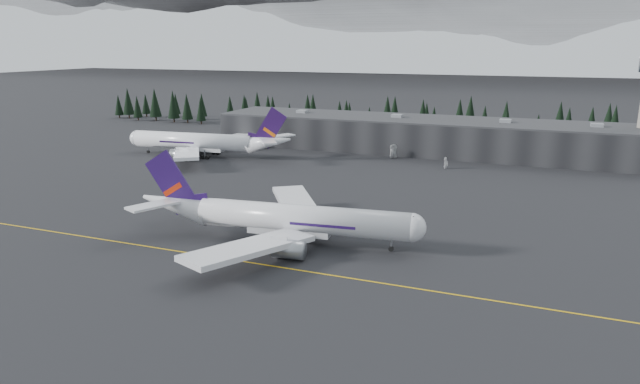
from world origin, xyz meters
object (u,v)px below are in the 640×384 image
at_px(jet_main, 278,217).
at_px(gse_vehicle_b, 446,167).
at_px(terminal, 422,135).
at_px(gse_vehicle_a, 393,156).
at_px(jet_parked, 207,142).

height_order(jet_main, gse_vehicle_b, jet_main).
xyz_separation_m(terminal, gse_vehicle_a, (-6.48, -17.96, -5.59)).
bearing_deg(terminal, jet_parked, -150.44).
bearing_deg(gse_vehicle_b, terminal, -155.15).
bearing_deg(gse_vehicle_a, jet_parked, 178.42).
distance_m(terminal, jet_parked, 81.24).
bearing_deg(gse_vehicle_a, jet_main, -110.21).
bearing_deg(jet_main, terminal, 80.14).
xyz_separation_m(terminal, jet_parked, (-70.66, -40.07, -0.96)).
xyz_separation_m(jet_parked, gse_vehicle_a, (64.18, 22.11, -4.63)).
bearing_deg(gse_vehicle_b, jet_main, -14.99).
bearing_deg(jet_parked, gse_vehicle_a, -166.93).
relative_size(terminal, gse_vehicle_b, 41.49).
xyz_separation_m(jet_main, jet_parked, (-64.82, 73.95, 0.19)).
height_order(jet_parked, gse_vehicle_a, jet_parked).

